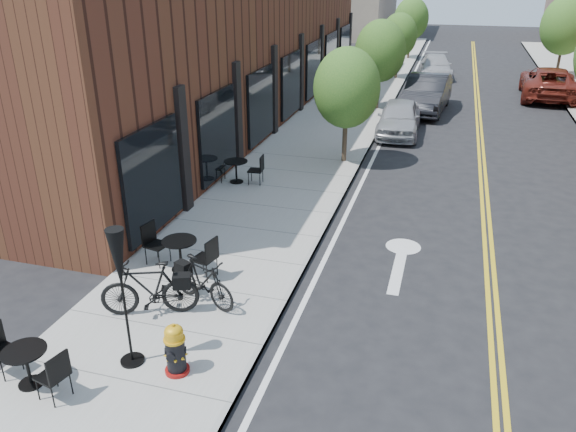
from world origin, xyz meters
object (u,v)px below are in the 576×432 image
(fire_hydrant, at_px, (175,350))
(parked_car_c, at_px, (436,66))
(parked_car_b, at_px, (427,94))
(bistro_set_a, at_px, (26,362))
(bicycle_right, at_px, (202,281))
(bistro_set_b, at_px, (180,251))
(patio_umbrella, at_px, (120,270))
(parked_car_far, at_px, (549,83))
(bicycle_left, at_px, (149,289))
(bistro_set_c, at_px, (236,168))
(parked_car_a, at_px, (399,118))

(fire_hydrant, relative_size, parked_car_c, 0.21)
(parked_car_b, bearing_deg, bistro_set_a, -97.93)
(bicycle_right, relative_size, bistro_set_b, 0.92)
(bistro_set_a, xyz_separation_m, bistro_set_b, (0.68, 4.06, 0.04))
(patio_umbrella, distance_m, parked_car_far, 26.42)
(bicycle_left, xyz_separation_m, bistro_set_c, (-1.01, 7.18, -0.11))
(parked_car_c, bearing_deg, parked_car_a, -99.06)
(fire_hydrant, height_order, bicycle_right, bicycle_right)
(bicycle_right, bearing_deg, parked_car_c, 14.73)
(fire_hydrant, height_order, bistro_set_b, bistro_set_b)
(bistro_set_c, xyz_separation_m, parked_car_far, (10.79, 16.10, 0.21))
(parked_car_b, bearing_deg, fire_hydrant, -92.67)
(parked_car_c, bearing_deg, fire_hydrant, -101.01)
(bistro_set_c, relative_size, parked_car_c, 0.38)
(bicycle_right, height_order, patio_umbrella, patio_umbrella)
(bistro_set_a, bearing_deg, parked_car_c, 94.16)
(bistro_set_c, distance_m, parked_car_a, 8.34)
(patio_umbrella, bearing_deg, bistro_set_c, 99.25)
(bicycle_left, xyz_separation_m, parked_car_far, (9.78, 23.28, 0.11))
(bicycle_right, distance_m, bistro_set_b, 1.49)
(bicycle_left, relative_size, parked_car_b, 0.37)
(bistro_set_a, distance_m, bistro_set_b, 4.12)
(parked_car_a, bearing_deg, fire_hydrant, -98.74)
(fire_hydrant, height_order, bicycle_left, bicycle_left)
(bicycle_left, relative_size, bistro_set_a, 1.13)
(parked_car_b, distance_m, parked_car_c, 8.98)
(patio_umbrella, bearing_deg, bistro_set_b, 100.94)
(parked_car_b, bearing_deg, parked_car_c, 95.12)
(bicycle_right, xyz_separation_m, parked_car_far, (8.98, 22.64, 0.17))
(fire_hydrant, xyz_separation_m, parked_car_b, (2.75, 20.10, 0.26))
(fire_hydrant, distance_m, bicycle_right, 2.09)
(fire_hydrant, xyz_separation_m, bistro_set_c, (-2.25, 8.58, 0.01))
(parked_car_a, relative_size, parked_car_c, 0.91)
(bicycle_right, bearing_deg, bistro_set_b, 64.77)
(bicycle_left, bearing_deg, bistro_set_b, 165.85)
(bistro_set_b, height_order, parked_car_far, parked_car_far)
(bistro_set_a, distance_m, patio_umbrella, 2.10)
(bicycle_right, bearing_deg, bicycle_left, 149.67)
(parked_car_a, bearing_deg, bistro_set_c, -121.91)
(parked_car_a, distance_m, parked_car_b, 4.38)
(bicycle_right, xyz_separation_m, parked_car_a, (2.38, 13.75, 0.07))
(parked_car_far, bearing_deg, bistro_set_a, 70.35)
(parked_car_a, height_order, parked_car_far, parked_car_far)
(bistro_set_a, xyz_separation_m, parked_car_b, (4.88, 21.03, 0.27))
(bistro_set_c, bearing_deg, bicycle_right, -78.90)
(patio_umbrella, relative_size, parked_car_c, 0.56)
(fire_hydrant, relative_size, parked_car_a, 0.23)
(bistro_set_c, bearing_deg, bicycle_left, -86.40)
(patio_umbrella, height_order, parked_car_c, patio_umbrella)
(fire_hydrant, height_order, parked_car_c, parked_car_c)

